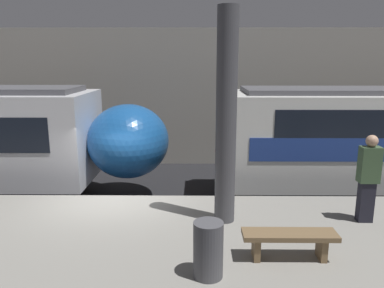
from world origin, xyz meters
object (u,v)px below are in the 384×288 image
(support_pillar_near, at_px, (226,119))
(trash_bin, at_px, (208,250))
(person_waiting, at_px, (368,176))
(platform_bench, at_px, (289,239))

(support_pillar_near, height_order, trash_bin, support_pillar_near)
(support_pillar_near, relative_size, person_waiting, 2.34)
(trash_bin, bearing_deg, person_waiting, 32.02)
(person_waiting, xyz_separation_m, trash_bin, (-3.15, -1.97, -0.50))
(person_waiting, height_order, trash_bin, person_waiting)
(person_waiting, bearing_deg, trash_bin, -147.98)
(trash_bin, bearing_deg, support_pillar_near, 79.02)
(platform_bench, relative_size, trash_bin, 1.76)
(support_pillar_near, bearing_deg, platform_bench, -57.87)
(support_pillar_near, relative_size, trash_bin, 4.80)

